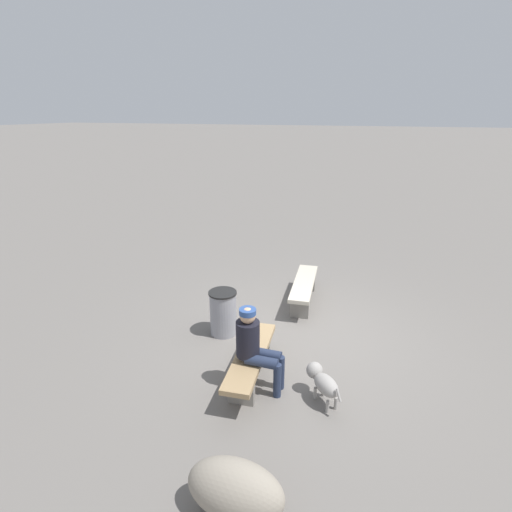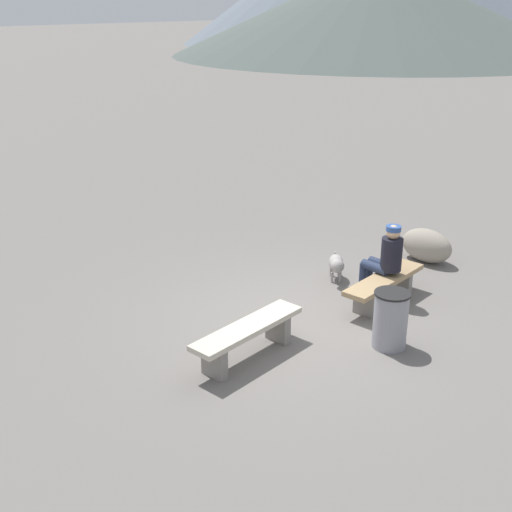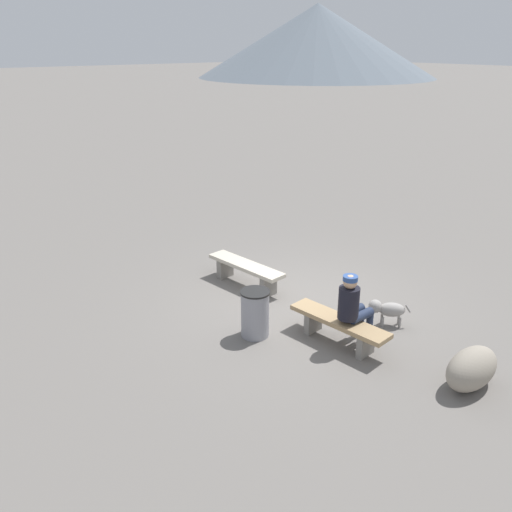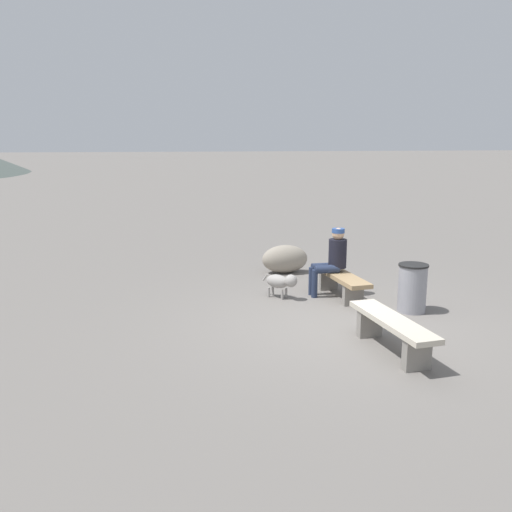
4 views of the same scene
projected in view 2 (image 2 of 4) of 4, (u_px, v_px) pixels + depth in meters
The scene contains 8 objects.
ground at pixel (296, 321), 9.72m from camera, with size 210.00×210.00×0.06m, color slate.
bench_left at pixel (248, 335), 8.56m from camera, with size 1.82×0.60×0.47m.
bench_right at pixel (384, 284), 10.10m from camera, with size 1.77×0.59×0.44m.
seated_person at pixel (386, 256), 10.13m from camera, with size 0.34×0.67×1.24m.
dog at pixel (336, 264), 10.91m from camera, with size 0.55×0.56×0.46m.
trash_bin at pixel (390, 320), 8.82m from camera, with size 0.49×0.49×0.80m.
boulder at pixel (427, 246), 11.73m from camera, with size 0.52×0.98×0.60m, color gray.
distant_peak_0 at pixel (377, 8), 52.74m from camera, with size 33.24×33.24×7.24m, color #4C5651.
Camera 2 is at (-6.22, -6.09, 4.44)m, focal length 46.13 mm.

